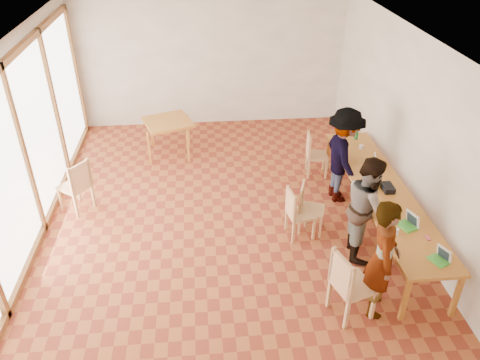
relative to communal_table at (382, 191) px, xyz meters
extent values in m
plane|color=#9F4E26|center=(-2.50, 0.41, -0.70)|extent=(8.00, 8.00, 0.00)
cube|color=white|center=(-2.50, 4.41, 0.80)|extent=(6.00, 0.10, 3.00)
cube|color=white|center=(0.50, 0.41, 0.80)|extent=(0.10, 8.00, 3.00)
cube|color=white|center=(-5.46, 0.41, 0.80)|extent=(0.10, 8.00, 3.00)
cube|color=white|center=(-2.50, 0.41, 2.32)|extent=(6.00, 8.00, 0.04)
cube|color=#C17A2B|center=(0.00, 0.00, 0.02)|extent=(0.80, 4.00, 0.05)
cube|color=#C17A2B|center=(-0.34, -1.94, -0.35)|extent=(0.06, 0.06, 0.70)
cube|color=#C17A2B|center=(-0.34, 1.94, -0.35)|extent=(0.06, 0.06, 0.70)
cube|color=#C17A2B|center=(0.34, -1.94, -0.35)|extent=(0.06, 0.06, 0.70)
cube|color=#C17A2B|center=(0.34, 1.94, -0.35)|extent=(0.06, 0.06, 0.70)
cube|color=#C17A2B|center=(-3.47, 2.89, 0.02)|extent=(0.90, 0.90, 0.05)
cube|color=#C17A2B|center=(-3.86, 2.50, -0.35)|extent=(0.05, 0.05, 0.70)
cube|color=#C17A2B|center=(-3.86, 3.28, -0.35)|extent=(0.05, 0.05, 0.70)
cube|color=#C17A2B|center=(-3.08, 2.50, -0.35)|extent=(0.05, 0.05, 0.70)
cube|color=#C17A2B|center=(-3.08, 3.28, -0.35)|extent=(0.05, 0.05, 0.70)
cube|color=tan|center=(-0.97, -1.76, -0.22)|extent=(0.59, 0.59, 0.04)
cube|color=tan|center=(-1.17, -1.83, 0.05)|extent=(0.19, 0.46, 0.49)
cube|color=tan|center=(-1.10, 0.03, -0.30)|extent=(0.49, 0.49, 0.04)
cube|color=tan|center=(-1.27, 0.08, -0.08)|extent=(0.16, 0.38, 0.41)
cube|color=tan|center=(-1.30, -0.08, -0.30)|extent=(0.45, 0.45, 0.04)
cube|color=tan|center=(-1.47, -0.11, -0.07)|extent=(0.10, 0.40, 0.42)
cube|color=tan|center=(-0.60, 1.78, -0.30)|extent=(0.44, 0.44, 0.04)
cube|color=tan|center=(-0.78, 1.80, -0.07)|extent=(0.08, 0.40, 0.42)
cube|color=tan|center=(-5.00, 1.00, -0.25)|extent=(0.62, 0.62, 0.04)
cube|color=tan|center=(-4.84, 0.88, 0.01)|extent=(0.30, 0.38, 0.47)
imported|color=gray|center=(-0.63, -1.70, 0.14)|extent=(0.56, 0.70, 1.69)
imported|color=gray|center=(-0.44, -0.56, 0.11)|extent=(0.73, 0.88, 1.63)
imported|color=gray|center=(-0.39, 0.92, 0.16)|extent=(0.71, 1.15, 1.73)
cube|color=green|center=(0.11, -1.71, 0.06)|extent=(0.25, 0.28, 0.02)
cube|color=white|center=(0.18, -1.68, 0.14)|extent=(0.15, 0.22, 0.19)
cube|color=green|center=(-0.01, -0.98, 0.06)|extent=(0.26, 0.31, 0.03)
cube|color=white|center=(0.07, -0.95, 0.16)|extent=(0.15, 0.25, 0.22)
cube|color=green|center=(0.04, 0.74, 0.06)|extent=(0.24, 0.29, 0.03)
cube|color=white|center=(0.12, 0.71, 0.15)|extent=(0.13, 0.24, 0.21)
imported|color=gold|center=(-0.10, 0.03, 0.09)|extent=(0.12, 0.12, 0.09)
cylinder|color=#1D642A|center=(0.11, 1.74, 0.19)|extent=(0.07, 0.07, 0.28)
cylinder|color=silver|center=(-0.22, -1.12, 0.09)|extent=(0.07, 0.07, 0.09)
cylinder|color=white|center=(0.09, 1.36, 0.08)|extent=(0.08, 0.08, 0.06)
cube|color=#D24764|center=(0.18, -1.25, 0.05)|extent=(0.05, 0.10, 0.01)
cube|color=black|center=(0.06, -0.04, 0.09)|extent=(0.16, 0.26, 0.09)
camera|label=1|loc=(-2.80, -5.95, 4.04)|focal=35.00mm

